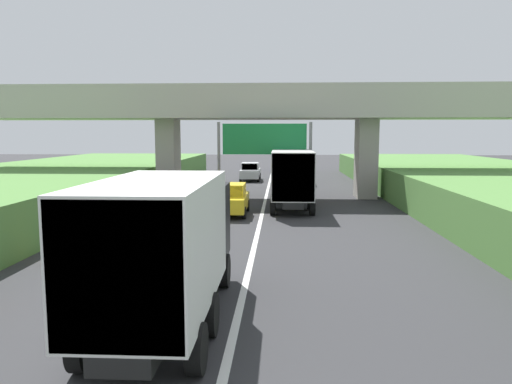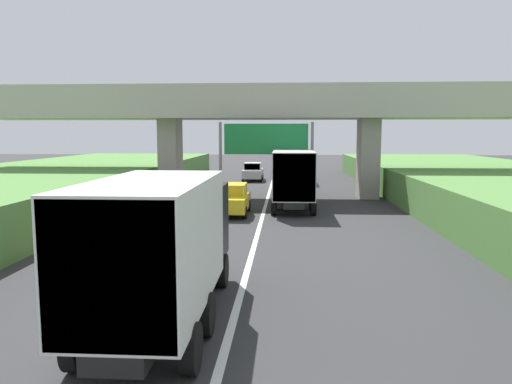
{
  "view_description": "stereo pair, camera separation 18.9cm",
  "coord_description": "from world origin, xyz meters",
  "px_view_note": "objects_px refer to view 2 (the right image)",
  "views": [
    {
      "loc": [
        1.02,
        -2.86,
        4.38
      ],
      "look_at": [
        0.0,
        16.81,
        2.0
      ],
      "focal_mm": 33.63,
      "sensor_mm": 36.0,
      "label": 1
    },
    {
      "loc": [
        1.21,
        -2.85,
        4.38
      ],
      "look_at": [
        0.0,
        16.81,
        2.0
      ],
      "focal_mm": 33.63,
      "sensor_mm": 36.0,
      "label": 2
    }
  ],
  "objects_px": {
    "truck_orange": "(293,176)",
    "construction_barrel_2": "(105,223)",
    "construction_barrel_1": "(53,249)",
    "construction_barrel_3": "(143,207)",
    "truck_blue": "(288,155)",
    "overhead_highway_sign": "(266,144)",
    "car_yellow": "(232,199)",
    "car_silver": "(253,172)",
    "truck_green": "(293,160)",
    "truck_black": "(163,242)"
  },
  "relations": [
    {
      "from": "overhead_highway_sign",
      "to": "truck_orange",
      "type": "xyz_separation_m",
      "value": [
        1.67,
        -1.72,
        -1.83
      ]
    },
    {
      "from": "truck_orange",
      "to": "construction_barrel_2",
      "type": "height_order",
      "value": "truck_orange"
    },
    {
      "from": "construction_barrel_3",
      "to": "overhead_highway_sign",
      "type": "bearing_deg",
      "value": 35.11
    },
    {
      "from": "truck_green",
      "to": "construction_barrel_1",
      "type": "height_order",
      "value": "truck_green"
    },
    {
      "from": "overhead_highway_sign",
      "to": "truck_blue",
      "type": "height_order",
      "value": "overhead_highway_sign"
    },
    {
      "from": "truck_blue",
      "to": "construction_barrel_3",
      "type": "distance_m",
      "value": 31.47
    },
    {
      "from": "construction_barrel_1",
      "to": "construction_barrel_2",
      "type": "xyz_separation_m",
      "value": [
        -0.01,
        4.83,
        0.0
      ]
    },
    {
      "from": "car_yellow",
      "to": "construction_barrel_3",
      "type": "distance_m",
      "value": 4.84
    },
    {
      "from": "overhead_highway_sign",
      "to": "truck_blue",
      "type": "distance_m",
      "value": 25.94
    },
    {
      "from": "truck_orange",
      "to": "construction_barrel_1",
      "type": "height_order",
      "value": "truck_orange"
    },
    {
      "from": "truck_black",
      "to": "car_silver",
      "type": "xyz_separation_m",
      "value": [
        -0.28,
        34.5,
        -1.08
      ]
    },
    {
      "from": "truck_black",
      "to": "construction_barrel_1",
      "type": "bearing_deg",
      "value": 135.58
    },
    {
      "from": "truck_orange",
      "to": "construction_barrel_3",
      "type": "height_order",
      "value": "truck_orange"
    },
    {
      "from": "overhead_highway_sign",
      "to": "car_yellow",
      "type": "relative_size",
      "value": 1.43
    },
    {
      "from": "construction_barrel_1",
      "to": "construction_barrel_3",
      "type": "relative_size",
      "value": 1.0
    },
    {
      "from": "car_yellow",
      "to": "construction_barrel_3",
      "type": "relative_size",
      "value": 4.56
    },
    {
      "from": "overhead_highway_sign",
      "to": "truck_blue",
      "type": "relative_size",
      "value": 0.81
    },
    {
      "from": "car_yellow",
      "to": "construction_barrel_1",
      "type": "distance_m",
      "value": 11.32
    },
    {
      "from": "overhead_highway_sign",
      "to": "truck_black",
      "type": "distance_m",
      "value": 19.41
    },
    {
      "from": "overhead_highway_sign",
      "to": "construction_barrel_2",
      "type": "relative_size",
      "value": 6.53
    },
    {
      "from": "truck_green",
      "to": "car_silver",
      "type": "distance_m",
      "value": 3.89
    },
    {
      "from": "overhead_highway_sign",
      "to": "truck_orange",
      "type": "height_order",
      "value": "overhead_highway_sign"
    },
    {
      "from": "construction_barrel_1",
      "to": "construction_barrel_2",
      "type": "relative_size",
      "value": 1.0
    },
    {
      "from": "car_yellow",
      "to": "construction_barrel_1",
      "type": "height_order",
      "value": "car_yellow"
    },
    {
      "from": "overhead_highway_sign",
      "to": "car_silver",
      "type": "distance_m",
      "value": 15.63
    },
    {
      "from": "truck_blue",
      "to": "car_silver",
      "type": "height_order",
      "value": "truck_blue"
    },
    {
      "from": "truck_orange",
      "to": "construction_barrel_3",
      "type": "xyz_separation_m",
      "value": [
        -8.17,
        -2.85,
        -1.47
      ]
    },
    {
      "from": "truck_orange",
      "to": "car_silver",
      "type": "relative_size",
      "value": 1.78
    },
    {
      "from": "overhead_highway_sign",
      "to": "truck_green",
      "type": "height_order",
      "value": "overhead_highway_sign"
    },
    {
      "from": "truck_black",
      "to": "construction_barrel_3",
      "type": "distance_m",
      "value": 15.57
    },
    {
      "from": "construction_barrel_3",
      "to": "construction_barrel_2",
      "type": "bearing_deg",
      "value": -92.71
    },
    {
      "from": "truck_blue",
      "to": "truck_green",
      "type": "height_order",
      "value": "same"
    },
    {
      "from": "construction_barrel_3",
      "to": "truck_orange",
      "type": "bearing_deg",
      "value": 19.22
    },
    {
      "from": "construction_barrel_1",
      "to": "overhead_highway_sign",
      "type": "bearing_deg",
      "value": 64.72
    },
    {
      "from": "car_silver",
      "to": "construction_barrel_2",
      "type": "bearing_deg",
      "value": -101.19
    },
    {
      "from": "truck_orange",
      "to": "construction_barrel_1",
      "type": "distance_m",
      "value": 15.12
    },
    {
      "from": "truck_black",
      "to": "construction_barrel_3",
      "type": "height_order",
      "value": "truck_black"
    },
    {
      "from": "truck_green",
      "to": "construction_barrel_2",
      "type": "distance_m",
      "value": 26.33
    },
    {
      "from": "car_yellow",
      "to": "truck_green",
      "type": "bearing_deg",
      "value": 79.6
    },
    {
      "from": "overhead_highway_sign",
      "to": "car_yellow",
      "type": "height_order",
      "value": "overhead_highway_sign"
    },
    {
      "from": "truck_orange",
      "to": "truck_black",
      "type": "bearing_deg",
      "value": -100.46
    },
    {
      "from": "construction_barrel_1",
      "to": "construction_barrel_3",
      "type": "bearing_deg",
      "value": 88.72
    },
    {
      "from": "construction_barrel_1",
      "to": "construction_barrel_3",
      "type": "height_order",
      "value": "same"
    },
    {
      "from": "car_silver",
      "to": "construction_barrel_3",
      "type": "height_order",
      "value": "car_silver"
    },
    {
      "from": "truck_orange",
      "to": "construction_barrel_1",
      "type": "bearing_deg",
      "value": -123.85
    },
    {
      "from": "truck_orange",
      "to": "construction_barrel_3",
      "type": "distance_m",
      "value": 8.77
    },
    {
      "from": "construction_barrel_2",
      "to": "truck_black",
      "type": "bearing_deg",
      "value": -62.41
    },
    {
      "from": "truck_black",
      "to": "car_yellow",
      "type": "height_order",
      "value": "truck_black"
    },
    {
      "from": "truck_black",
      "to": "truck_blue",
      "type": "relative_size",
      "value": 1.0
    },
    {
      "from": "construction_barrel_2",
      "to": "construction_barrel_3",
      "type": "height_order",
      "value": "same"
    }
  ]
}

